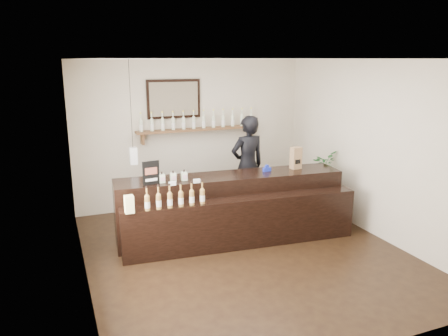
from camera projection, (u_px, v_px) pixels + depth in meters
ground at (245, 252)px, 6.51m from camera, size 5.00×5.00×0.00m
room_shell at (246, 140)px, 6.09m from camera, size 5.00×5.00×5.00m
back_wall_decor at (186, 116)px, 8.17m from camera, size 2.66×0.96×1.69m
counter at (233, 210)px, 6.92m from camera, size 3.68×1.27×1.18m
promo_sign at (151, 173)px, 6.33m from camera, size 0.25×0.05×0.35m
paper_bag at (296, 158)px, 7.26m from camera, size 0.18×0.14×0.37m
tape_dispenser at (267, 169)px, 7.12m from camera, size 0.14×0.07×0.11m
side_cabinet at (322, 196)px, 8.01m from camera, size 0.43×0.54×0.73m
potted_plant at (324, 164)px, 7.86m from camera, size 0.56×0.54×0.47m
shopkeeper at (248, 159)px, 7.92m from camera, size 0.80×0.57×2.07m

